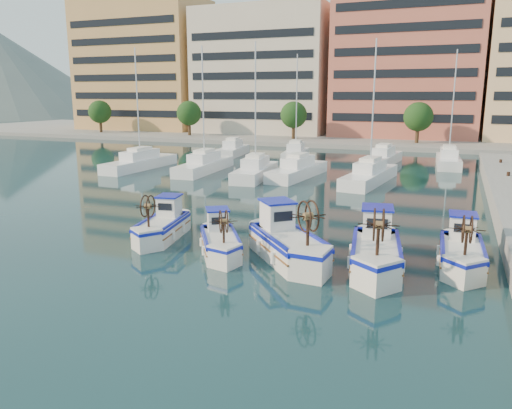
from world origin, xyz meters
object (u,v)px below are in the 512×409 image
(fishing_boat_c, at_px, (287,241))
(fishing_boat_e, at_px, (462,250))
(fishing_boat_a, at_px, (163,224))
(fishing_boat_b, at_px, (220,239))
(fishing_boat_d, at_px, (376,249))

(fishing_boat_c, height_order, fishing_boat_e, fishing_boat_c)
(fishing_boat_a, distance_m, fishing_boat_c, 6.99)
(fishing_boat_e, bearing_deg, fishing_boat_b, -170.63)
(fishing_boat_b, distance_m, fishing_boat_d, 7.02)
(fishing_boat_b, height_order, fishing_boat_e, fishing_boat_e)
(fishing_boat_a, xyz_separation_m, fishing_boat_d, (10.78, -0.55, 0.13))
(fishing_boat_d, bearing_deg, fishing_boat_b, 175.86)
(fishing_boat_d, relative_size, fishing_boat_e, 1.17)
(fishing_boat_c, bearing_deg, fishing_boat_e, -26.62)
(fishing_boat_b, relative_size, fishing_boat_c, 0.81)
(fishing_boat_e, bearing_deg, fishing_boat_c, -167.73)
(fishing_boat_a, relative_size, fishing_boat_c, 0.87)
(fishing_boat_b, relative_size, fishing_boat_d, 0.79)
(fishing_boat_c, distance_m, fishing_boat_e, 7.44)
(fishing_boat_a, relative_size, fishing_boat_e, 0.99)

